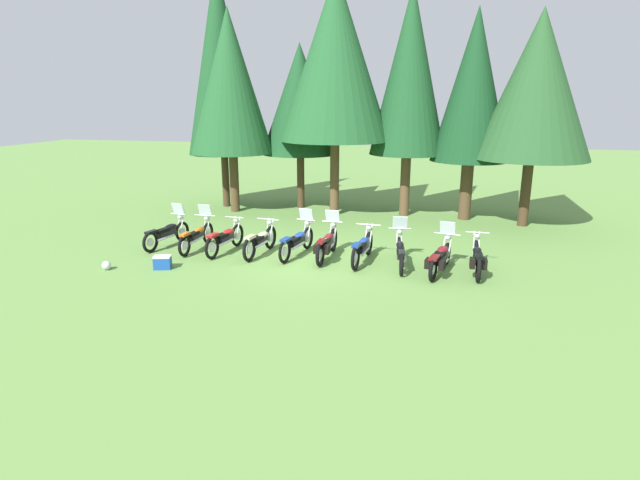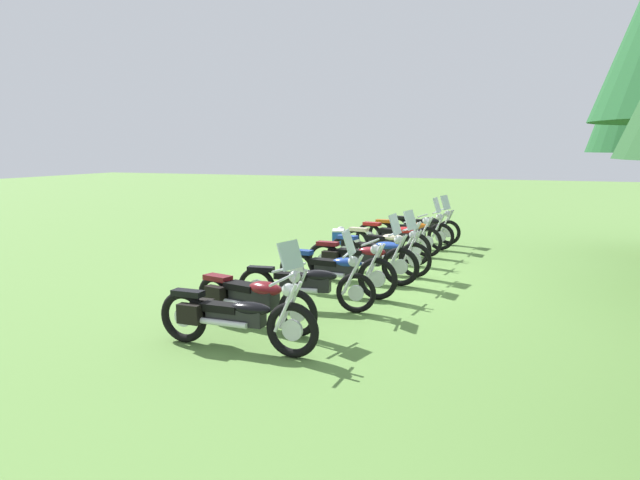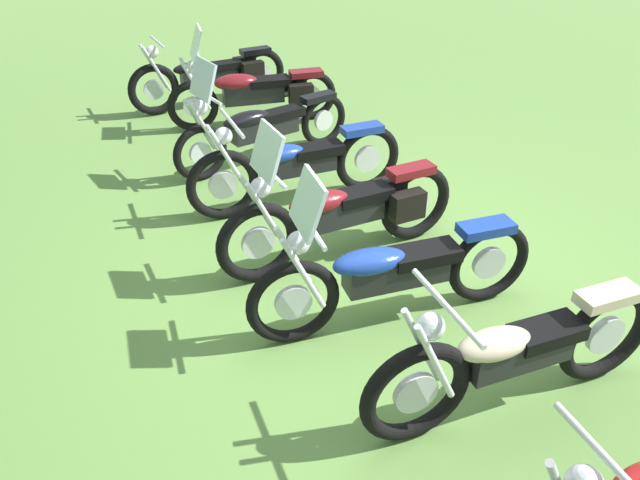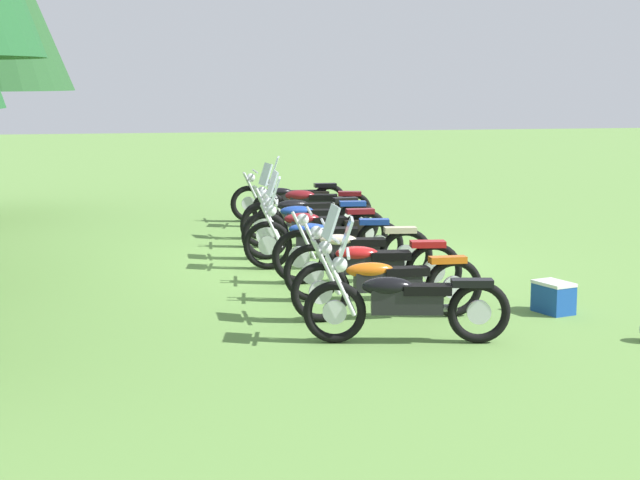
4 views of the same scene
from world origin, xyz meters
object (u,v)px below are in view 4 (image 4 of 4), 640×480
object	(u,v)px
motorcycle_5	(317,228)
motorcycle_8	(313,203)
motorcycle_3	(352,251)
picnic_cooler	(553,297)
motorcycle_9	(291,199)
motorcycle_0	(403,300)
motorcycle_1	(385,281)
motorcycle_2	(372,265)
motorcycle_7	(303,212)
motorcycle_6	(309,220)
motorcycle_4	(321,237)

from	to	relation	value
motorcycle_5	motorcycle_8	bearing A→B (deg)	-97.96
motorcycle_3	picnic_cooler	bearing A→B (deg)	137.49
motorcycle_9	picnic_cooler	xyz separation A→B (m)	(-8.80, -1.61, -0.25)
motorcycle_8	motorcycle_5	bearing A→B (deg)	93.00
motorcycle_0	motorcycle_9	bearing A→B (deg)	-81.26
motorcycle_0	motorcycle_1	distance (m)	1.11
motorcycle_0	motorcycle_3	xyz separation A→B (m)	(3.32, -0.24, -0.01)
motorcycle_2	motorcycle_3	world-z (taller)	motorcycle_3
motorcycle_2	motorcycle_7	distance (m)	5.52
motorcycle_3	motorcycle_6	bearing A→B (deg)	-83.50
motorcycle_1	motorcycle_7	distance (m)	6.56
motorcycle_0	motorcycle_2	distance (m)	2.15
motorcycle_3	picnic_cooler	xyz separation A→B (m)	(-2.30, -1.95, -0.26)
motorcycle_4	motorcycle_8	distance (m)	4.41
motorcycle_0	motorcycle_7	distance (m)	7.67
motorcycle_8	motorcycle_6	bearing A→B (deg)	90.27
motorcycle_0	motorcycle_4	size ratio (longest dim) A/B	0.93
motorcycle_7	picnic_cooler	xyz separation A→B (m)	(-6.64, -1.80, -0.26)
motorcycle_5	motorcycle_9	xyz separation A→B (m)	(4.38, -0.39, -0.04)
motorcycle_2	motorcycle_8	distance (m)	6.69
motorcycle_2	motorcycle_9	world-z (taller)	motorcycle_2
motorcycle_1	motorcycle_7	xyz separation A→B (m)	(6.55, -0.29, -0.01)
motorcycle_0	motorcycle_5	bearing A→B (deg)	-79.89
motorcycle_7	picnic_cooler	bearing A→B (deg)	98.37
motorcycle_1	motorcycle_2	world-z (taller)	motorcycle_1
motorcycle_0	motorcycle_5	world-z (taller)	motorcycle_5
motorcycle_3	motorcycle_0	bearing A→B (deg)	93.13
motorcycle_1	motorcycle_4	distance (m)	3.35
motorcycle_6	motorcycle_5	bearing A→B (deg)	91.28
motorcycle_1	motorcycle_5	bearing A→B (deg)	-89.56
motorcycle_1	motorcycle_8	bearing A→B (deg)	-93.63
motorcycle_0	motorcycle_5	size ratio (longest dim) A/B	0.93
picnic_cooler	motorcycle_4	bearing A→B (deg)	31.79
motorcycle_6	motorcycle_7	size ratio (longest dim) A/B	1.00
motorcycle_6	motorcycle_4	bearing A→B (deg)	89.72
motorcycle_4	motorcycle_2	bearing A→B (deg)	104.36
motorcycle_0	motorcycle_7	world-z (taller)	motorcycle_0
motorcycle_4	motorcycle_0	bearing A→B (deg)	99.57
motorcycle_6	motorcycle_8	size ratio (longest dim) A/B	1.05
motorcycle_4	motorcycle_7	xyz separation A→B (m)	(3.20, -0.34, -0.02)
motorcycle_7	motorcycle_9	distance (m)	2.16
picnic_cooler	motorcycle_7	bearing A→B (deg)	15.14
motorcycle_6	motorcycle_8	bearing A→B (deg)	-97.15
motorcycle_1	motorcycle_3	bearing A→B (deg)	-91.98
motorcycle_0	motorcycle_7	size ratio (longest dim) A/B	0.93
motorcycle_7	motorcycle_6	bearing A→B (deg)	77.72
motorcycle_9	motorcycle_3	bearing A→B (deg)	87.81
motorcycle_0	motorcycle_4	xyz separation A→B (m)	(4.46, -0.05, 0.01)
motorcycle_3	picnic_cooler	size ratio (longest dim) A/B	4.03
motorcycle_1	motorcycle_6	xyz separation A→B (m)	(5.44, -0.18, -0.00)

